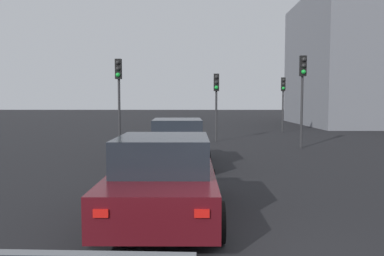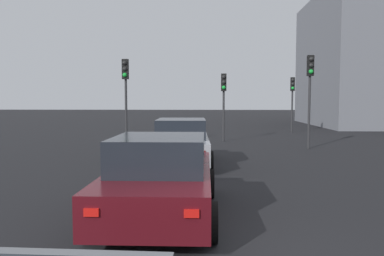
{
  "view_description": "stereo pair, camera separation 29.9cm",
  "coord_description": "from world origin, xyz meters",
  "px_view_note": "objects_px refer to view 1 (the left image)",
  "views": [
    {
      "loc": [
        -5.07,
        0.85,
        2.18
      ],
      "look_at": [
        3.76,
        0.94,
        1.53
      ],
      "focal_mm": 35.84,
      "sensor_mm": 36.0,
      "label": 1
    },
    {
      "loc": [
        -5.06,
        0.55,
        2.18
      ],
      "look_at": [
        3.76,
        0.94,
        1.53
      ],
      "focal_mm": 35.84,
      "sensor_mm": 36.0,
      "label": 2
    }
  ],
  "objects_px": {
    "car_silver_right_lead": "(177,142)",
    "traffic_light_far_right": "(283,93)",
    "car_maroon_right_second": "(164,178)",
    "traffic_light_near_left": "(216,93)",
    "traffic_light_far_left": "(119,84)",
    "traffic_light_near_right": "(303,82)"
  },
  "relations": [
    {
      "from": "traffic_light_far_left",
      "to": "traffic_light_far_right",
      "type": "height_order",
      "value": "traffic_light_far_left"
    },
    {
      "from": "car_maroon_right_second",
      "to": "car_silver_right_lead",
      "type": "bearing_deg",
      "value": -0.05
    },
    {
      "from": "car_silver_right_lead",
      "to": "traffic_light_near_right",
      "type": "bearing_deg",
      "value": -53.41
    },
    {
      "from": "traffic_light_near_right",
      "to": "traffic_light_far_left",
      "type": "bearing_deg",
      "value": -91.0
    },
    {
      "from": "car_silver_right_lead",
      "to": "traffic_light_near_right",
      "type": "relative_size",
      "value": 1.14
    },
    {
      "from": "car_maroon_right_second",
      "to": "traffic_light_near_left",
      "type": "bearing_deg",
      "value": -7.61
    },
    {
      "from": "car_maroon_right_second",
      "to": "traffic_light_near_left",
      "type": "relative_size",
      "value": 1.24
    },
    {
      "from": "car_maroon_right_second",
      "to": "traffic_light_near_right",
      "type": "xyz_separation_m",
      "value": [
        10.18,
        -5.35,
        2.24
      ]
    },
    {
      "from": "traffic_light_near_right",
      "to": "car_maroon_right_second",
      "type": "bearing_deg",
      "value": -27.6
    },
    {
      "from": "traffic_light_near_right",
      "to": "traffic_light_far_right",
      "type": "xyz_separation_m",
      "value": [
        8.55,
        -1.08,
        -0.32
      ]
    },
    {
      "from": "car_silver_right_lead",
      "to": "traffic_light_far_right",
      "type": "bearing_deg",
      "value": -28.83
    },
    {
      "from": "car_maroon_right_second",
      "to": "traffic_light_near_right",
      "type": "distance_m",
      "value": 11.71
    },
    {
      "from": "traffic_light_near_right",
      "to": "traffic_light_near_left",
      "type": "bearing_deg",
      "value": -127.64
    },
    {
      "from": "traffic_light_near_right",
      "to": "traffic_light_far_right",
      "type": "relative_size",
      "value": 1.13
    },
    {
      "from": "traffic_light_near_left",
      "to": "traffic_light_far_left",
      "type": "distance_m",
      "value": 5.31
    },
    {
      "from": "traffic_light_far_left",
      "to": "traffic_light_near_left",
      "type": "bearing_deg",
      "value": 122.45
    },
    {
      "from": "traffic_light_near_left",
      "to": "traffic_light_far_right",
      "type": "distance_m",
      "value": 7.42
    },
    {
      "from": "traffic_light_near_left",
      "to": "traffic_light_near_right",
      "type": "relative_size",
      "value": 0.86
    },
    {
      "from": "traffic_light_near_right",
      "to": "traffic_light_far_right",
      "type": "height_order",
      "value": "traffic_light_near_right"
    },
    {
      "from": "car_silver_right_lead",
      "to": "traffic_light_near_left",
      "type": "relative_size",
      "value": 1.33
    },
    {
      "from": "traffic_light_near_right",
      "to": "traffic_light_far_left",
      "type": "relative_size",
      "value": 1.03
    },
    {
      "from": "traffic_light_near_left",
      "to": "traffic_light_near_right",
      "type": "height_order",
      "value": "traffic_light_near_right"
    }
  ]
}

